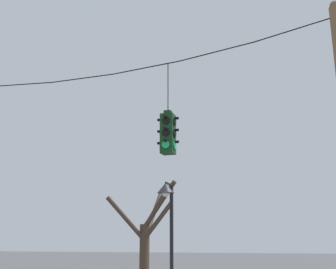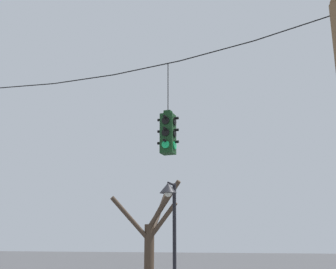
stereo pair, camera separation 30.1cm
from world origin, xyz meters
name	(u,v)px [view 2 (the right image)]	position (x,y,z in m)	size (l,w,h in m)	color
span_wire	(84,71)	(0.00, -0.12, 7.22)	(13.96, 0.03, 0.76)	black
traffic_light_over_intersection	(168,133)	(2.65, -0.12, 5.11)	(0.58, 0.58, 2.51)	#143819
street_lamp	(170,210)	(1.74, 2.62, 3.35)	(0.54, 0.93, 4.24)	black
bare_tree	(151,243)	(-0.18, 5.77, 2.33)	(2.72, 3.09, 4.73)	#423326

